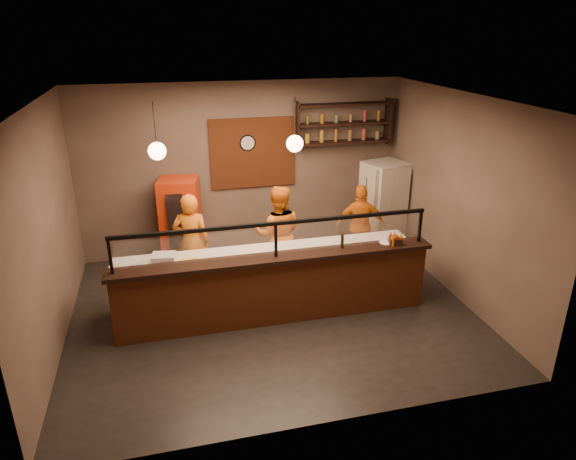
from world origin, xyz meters
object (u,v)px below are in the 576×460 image
object	(u,v)px
cook_left	(192,242)
pizza_dough	(251,251)
wall_clock	(247,143)
fridge	(383,206)
cook_mid	(278,234)
condiment_caddy	(395,241)
cook_right	(361,226)
red_cooler	(181,221)
pepper_mill	(342,241)

from	to	relation	value
cook_left	pizza_dough	bearing A→B (deg)	151.09
wall_clock	fridge	size ratio (longest dim) A/B	0.17
cook_mid	condiment_caddy	world-z (taller)	cook_mid
cook_left	cook_right	xyz separation A→B (m)	(3.00, 0.14, -0.06)
cook_mid	pizza_dough	bearing A→B (deg)	63.86
cook_mid	red_cooler	bearing A→B (deg)	-22.44
fridge	condiment_caddy	size ratio (longest dim) A/B	9.49
pepper_mill	red_cooler	bearing A→B (deg)	132.94
cook_mid	condiment_caddy	bearing A→B (deg)	151.65
cook_right	wall_clock	bearing A→B (deg)	-19.13
pizza_dough	condiment_caddy	xyz separation A→B (m)	(2.07, -0.64, 0.20)
cook_left	condiment_caddy	distance (m)	3.25
red_cooler	condiment_caddy	bearing A→B (deg)	-27.45
cook_mid	pizza_dough	xyz separation A→B (m)	(-0.58, -0.70, 0.06)
cook_left	pizza_dough	world-z (taller)	cook_left
pizza_dough	pepper_mill	world-z (taller)	pepper_mill
wall_clock	cook_mid	world-z (taller)	wall_clock
red_cooler	cook_right	bearing A→B (deg)	-5.36
pizza_dough	fridge	bearing A→B (deg)	28.10
red_cooler	cook_left	bearing A→B (deg)	-72.42
wall_clock	cook_right	world-z (taller)	wall_clock
cook_mid	fridge	distance (m)	2.41
cook_left	fridge	bearing A→B (deg)	-156.00
cook_mid	cook_right	distance (m)	1.57
condiment_caddy	wall_clock	bearing A→B (deg)	121.77
pizza_dough	pepper_mill	bearing A→B (deg)	-23.97
cook_right	red_cooler	size ratio (longest dim) A/B	0.96
fridge	pizza_dough	bearing A→B (deg)	-167.09
fridge	pepper_mill	size ratio (longest dim) A/B	7.90
red_cooler	wall_clock	bearing A→B (deg)	24.92
cook_left	red_cooler	world-z (taller)	cook_left
wall_clock	pizza_dough	bearing A→B (deg)	-99.22
cook_right	red_cooler	world-z (taller)	red_cooler
wall_clock	pizza_dough	distance (m)	2.48
cook_right	pizza_dough	bearing A→B (deg)	38.45
wall_clock	cook_right	bearing A→B (deg)	-35.16
cook_mid	pizza_dough	size ratio (longest dim) A/B	3.59
condiment_caddy	pizza_dough	bearing A→B (deg)	162.87
red_cooler	pizza_dough	bearing A→B (deg)	-50.49
wall_clock	condiment_caddy	distance (m)	3.42
cook_left	pepper_mill	distance (m)	2.51
pizza_dough	condiment_caddy	distance (m)	2.18
wall_clock	condiment_caddy	size ratio (longest dim) A/B	1.65
wall_clock	red_cooler	world-z (taller)	wall_clock
cook_left	red_cooler	size ratio (longest dim) A/B	1.04
pepper_mill	cook_right	bearing A→B (deg)	58.64
red_cooler	condiment_caddy	xyz separation A→B (m)	(3.04, -2.47, 0.31)
cook_right	fridge	distance (m)	0.96
red_cooler	condiment_caddy	distance (m)	3.93
wall_clock	cook_left	xyz separation A→B (m)	(-1.20, -1.40, -1.28)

